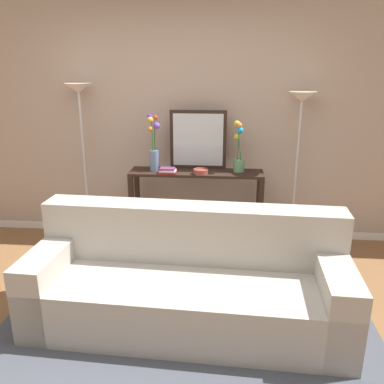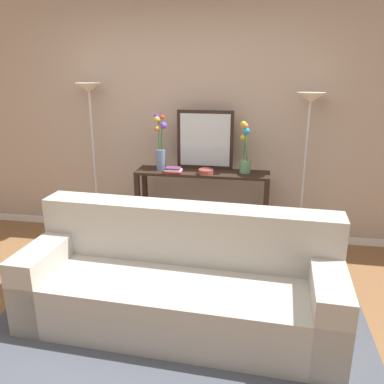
{
  "view_description": "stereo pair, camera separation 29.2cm",
  "coord_description": "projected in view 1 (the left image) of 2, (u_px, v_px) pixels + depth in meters",
  "views": [
    {
      "loc": [
        0.55,
        -2.4,
        1.93
      ],
      "look_at": [
        0.26,
        0.94,
        0.85
      ],
      "focal_mm": 37.49,
      "sensor_mm": 36.0,
      "label": 1
    },
    {
      "loc": [
        0.84,
        -2.36,
        1.93
      ],
      "look_at": [
        0.26,
        0.94,
        0.85
      ],
      "focal_mm": 37.49,
      "sensor_mm": 36.0,
      "label": 2
    }
  ],
  "objects": [
    {
      "name": "area_rug",
      "position": [
        186.0,
        332.0,
        3.0
      ],
      "size": [
        2.87,
        1.82,
        0.01
      ],
      "color": "#474C56",
      "rests_on": "ground"
    },
    {
      "name": "wall_mirror",
      "position": [
        198.0,
        140.0,
        4.24
      ],
      "size": [
        0.6,
        0.02,
        0.62
      ],
      "color": "black",
      "rests_on": "console_table"
    },
    {
      "name": "fruit_bowl",
      "position": [
        201.0,
        171.0,
        4.11
      ],
      "size": [
        0.15,
        0.15,
        0.05
      ],
      "color": "brown",
      "rests_on": "console_table"
    },
    {
      "name": "back_wall",
      "position": [
        177.0,
        114.0,
        4.42
      ],
      "size": [
        12.0,
        0.15,
        2.8
      ],
      "color": "white",
      "rests_on": "ground"
    },
    {
      "name": "floor_lamp_right",
      "position": [
        300.0,
        127.0,
        4.07
      ],
      "size": [
        0.28,
        0.28,
        1.67
      ],
      "color": "silver",
      "rests_on": "ground"
    },
    {
      "name": "console_table",
      "position": [
        196.0,
        196.0,
        4.29
      ],
      "size": [
        1.4,
        0.33,
        0.85
      ],
      "color": "black",
      "rests_on": "ground"
    },
    {
      "name": "vase_short_flowers",
      "position": [
        239.0,
        152.0,
        4.15
      ],
      "size": [
        0.13,
        0.13,
        0.53
      ],
      "color": "#669E6B",
      "rests_on": "console_table"
    },
    {
      "name": "vase_tall_flowers",
      "position": [
        154.0,
        148.0,
        4.17
      ],
      "size": [
        0.13,
        0.11,
        0.59
      ],
      "color": "#6B84AD",
      "rests_on": "console_table"
    },
    {
      "name": "ground_plane",
      "position": [
        145.0,
        343.0,
        2.92
      ],
      "size": [
        16.0,
        16.0,
        0.02
      ],
      "primitive_type": "cube",
      "color": "brown"
    },
    {
      "name": "book_stack",
      "position": [
        168.0,
        171.0,
        4.14
      ],
      "size": [
        0.18,
        0.13,
        0.06
      ],
      "color": "maroon",
      "rests_on": "console_table"
    },
    {
      "name": "book_row_under_console",
      "position": [
        157.0,
        239.0,
        4.49
      ],
      "size": [
        0.27,
        0.16,
        0.13
      ],
      "color": "silver",
      "rests_on": "ground"
    },
    {
      "name": "couch",
      "position": [
        188.0,
        285.0,
        3.06
      ],
      "size": [
        2.4,
        0.94,
        0.88
      ],
      "color": "#ADA89E",
      "rests_on": "ground"
    },
    {
      "name": "floor_lamp_left",
      "position": [
        81.0,
        119.0,
        4.24
      ],
      "size": [
        0.28,
        0.28,
        1.74
      ],
      "color": "silver",
      "rests_on": "ground"
    }
  ]
}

